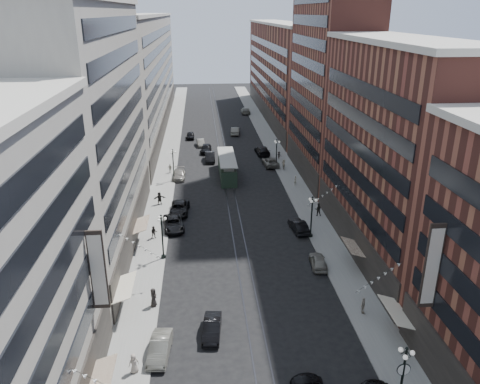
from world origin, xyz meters
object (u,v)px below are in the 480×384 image
object	(u,v)px
pedestrian_extra_0	(284,164)
pedestrian_6	(170,168)
car_1	(160,348)
pedestrian_4	(363,306)
car_2	(173,223)
lamppost_sw_mid	(173,164)
car_13	(206,149)
car_14	(235,131)
car_9	(190,135)
car_10	(299,226)
pedestrian_5	(160,198)
pedestrian_2	(154,232)
pedestrian_9	(279,155)
lamppost_sw_far	(162,235)
car_4	(318,261)
pedestrian_extra_1	(153,297)
lamppost_se_mid	(276,153)
car_extra_0	(245,111)
car_extra_1	(210,157)
pedestrian_7	(318,209)
pedestrian_8	(295,180)
lamppost_se_far	(312,215)
pedestrian_1	(134,363)
car_11	(270,162)
streetcar	(227,167)
lamppost_se_near	(403,375)
car_7	(179,209)
car_8	(179,174)
car_5	(212,328)

from	to	relation	value
pedestrian_extra_0	pedestrian_6	bearing A→B (deg)	-91.95
car_1	pedestrian_4	xyz separation A→B (m)	(18.87, 4.09, 0.24)
car_2	pedestrian_4	world-z (taller)	pedestrian_4
lamppost_sw_mid	pedestrian_4	world-z (taller)	lamppost_sw_mid
car_13	car_14	bearing A→B (deg)	68.94
car_9	pedestrian_6	xyz separation A→B (m)	(-3.24, -24.24, 0.19)
car_10	pedestrian_5	bearing A→B (deg)	-36.29
pedestrian_2	pedestrian_9	size ratio (longest dim) A/B	1.08
lamppost_sw_far	pedestrian_9	world-z (taller)	lamppost_sw_far
lamppost_sw_far	car_4	distance (m)	18.07
pedestrian_extra_1	pedestrian_9	bearing A→B (deg)	-11.80
pedestrian_2	pedestrian_5	world-z (taller)	pedestrian_5
lamppost_se_mid	car_extra_0	bearing A→B (deg)	90.91
car_2	car_extra_1	distance (m)	30.40
pedestrian_7	pedestrian_extra_0	distance (m)	20.98
pedestrian_4	pedestrian_7	distance (m)	22.93
car_4	pedestrian_9	distance (m)	40.97
lamppost_sw_mid	pedestrian_extra_1	size ratio (longest dim) A/B	2.87
lamppost_se_mid	pedestrian_8	xyz separation A→B (m)	(1.73, -9.18, -2.12)
car_1	pedestrian_7	size ratio (longest dim) A/B	2.46
lamppost_se_far	pedestrian_6	xyz separation A→B (m)	(-19.24, 27.18, -2.16)
pedestrian_1	pedestrian_9	distance (m)	59.93
pedestrian_1	pedestrian_2	bearing A→B (deg)	-109.35
lamppost_sw_far	car_9	bearing A→B (deg)	87.52
car_2	pedestrian_1	bearing A→B (deg)	-101.17
car_11	pedestrian_8	world-z (taller)	pedestrian_8
car_14	pedestrian_6	distance (m)	30.49
pedestrian_2	pedestrian_extra_1	world-z (taller)	pedestrian_extra_1
streetcar	pedestrian_6	xyz separation A→B (m)	(-10.04, 2.24, -0.69)
lamppost_se_near	pedestrian_5	size ratio (longest dim) A/B	2.91
car_7	pedestrian_6	xyz separation A→B (m)	(-2.23, 18.10, 0.16)
car_1	pedestrian_8	distance (m)	43.89
car_2	car_10	xyz separation A→B (m)	(16.42, -2.17, -0.01)
lamppost_sw_far	car_14	world-z (taller)	lamppost_sw_far
pedestrian_7	car_extra_0	distance (m)	71.99
pedestrian_2	car_8	bearing A→B (deg)	77.60
lamppost_sw_mid	car_10	world-z (taller)	lamppost_sw_mid
car_2	lamppost_sw_mid	bearing A→B (deg)	85.28
pedestrian_extra_0	pedestrian_9	bearing A→B (deg)	176.18
lamppost_se_mid	car_8	size ratio (longest dim) A/B	1.09
car_5	car_4	bearing A→B (deg)	47.34
pedestrian_1	car_11	xyz separation A→B (m)	(18.68, 52.55, -0.23)
car_extra_0	lamppost_sw_far	bearing A→B (deg)	78.71
car_9	pedestrian_extra_1	size ratio (longest dim) A/B	2.29
pedestrian_8	car_1	bearing A→B (deg)	21.56
car_9	pedestrian_9	distance (m)	24.94
car_4	car_extra_0	size ratio (longest dim) A/B	0.71
car_2	car_extra_0	distance (m)	76.10
pedestrian_2	pedestrian_5	bearing A→B (deg)	83.99
lamppost_sw_far	lamppost_se_near	distance (m)	30.24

